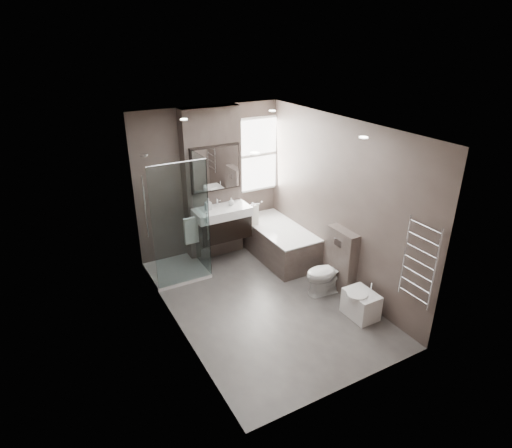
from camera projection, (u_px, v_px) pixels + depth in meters
room at (265, 222)px, 5.83m from camera, size 2.70×3.90×2.70m
vanity_pier at (212, 185)px, 7.25m from camera, size 1.00×0.25×2.60m
vanity at (222, 222)px, 7.20m from camera, size 0.95×0.47×0.66m
mirror_cabinet at (216, 169)px, 6.98m from camera, size 0.86×0.08×0.76m
towel_left at (191, 231)px, 6.95m from camera, size 0.24×0.06×0.44m
towel_right at (252, 217)px, 7.44m from camera, size 0.24×0.06×0.44m
shower_enclosure at (182, 247)px, 6.91m from camera, size 0.90×0.90×2.00m
bathtub at (278, 240)px, 7.52m from camera, size 0.75×1.60×0.57m
window at (256, 155)px, 7.57m from camera, size 0.98×0.06×1.33m
toilet at (327, 273)px, 6.47m from camera, size 0.70×0.44×0.68m
cistern_box at (341, 260)px, 6.50m from camera, size 0.19×0.55×1.00m
bidet at (361, 304)px, 5.97m from camera, size 0.41×0.48×0.50m
towel_radiator at (419, 262)px, 5.18m from camera, size 0.03×0.49×1.10m
soap_bottle_a at (208, 204)px, 6.97m from camera, size 0.09×0.09×0.20m
soap_bottle_b at (231, 201)px, 7.18m from camera, size 0.10×0.10×0.13m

